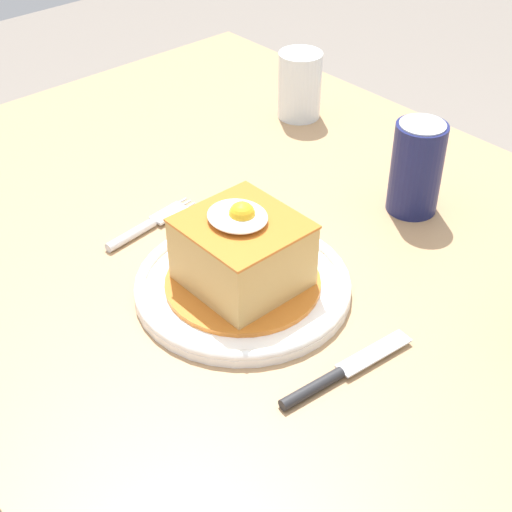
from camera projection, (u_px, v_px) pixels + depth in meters
dining_table at (338, 356)px, 0.92m from camera, size 1.41×0.85×0.72m
main_plate at (243, 285)px, 0.86m from camera, size 0.25×0.25×0.02m
sandwich_meal at (242, 254)px, 0.83m from camera, size 0.18×0.18×0.11m
fork at (144, 228)px, 0.95m from camera, size 0.03×0.14×0.01m
knife at (331, 378)px, 0.75m from camera, size 0.03×0.17×0.01m
soda_can at (416, 168)px, 0.96m from camera, size 0.07×0.07×0.12m
drinking_glass at (299, 89)px, 1.18m from camera, size 0.07×0.07×0.10m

